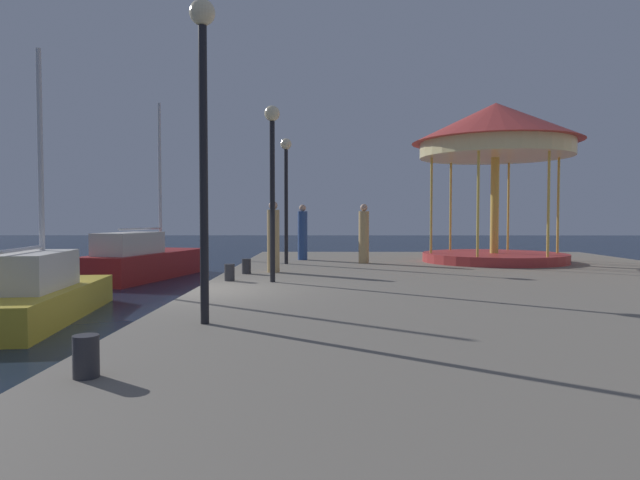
{
  "coord_description": "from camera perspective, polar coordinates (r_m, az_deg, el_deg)",
  "views": [
    {
      "loc": [
        2.77,
        -11.54,
        2.3
      ],
      "look_at": [
        2.61,
        3.43,
        1.69
      ],
      "focal_mm": 31.05,
      "sensor_mm": 36.0,
      "label": 1
    }
  ],
  "objects": [
    {
      "name": "carousel",
      "position": [
        19.73,
        17.63,
        9.4
      ],
      "size": [
        5.57,
        5.57,
        5.34
      ],
      "color": "#B23333",
      "rests_on": "quay_dock"
    },
    {
      "name": "lamp_post_far_end",
      "position": [
        17.95,
        -3.52,
        6.44
      ],
      "size": [
        0.36,
        0.36,
        4.05
      ],
      "color": "black",
      "rests_on": "quay_dock"
    },
    {
      "name": "lamp_post_near_edge",
      "position": [
        8.09,
        -11.96,
        13.45
      ],
      "size": [
        0.36,
        0.36,
        4.52
      ],
      "color": "black",
      "rests_on": "quay_dock"
    },
    {
      "name": "bollard_center",
      "position": [
        13.3,
        -9.31,
        -3.32
      ],
      "size": [
        0.24,
        0.24,
        0.4
      ],
      "primitive_type": "cylinder",
      "color": "#2D2D33",
      "rests_on": "quay_dock"
    },
    {
      "name": "sailboat_yellow",
      "position": [
        13.96,
        -27.61,
        -5.02
      ],
      "size": [
        2.71,
        5.9,
        6.22
      ],
      "color": "gold",
      "rests_on": "ground"
    },
    {
      "name": "sailboat_red",
      "position": [
        21.71,
        -17.67,
        -2.04
      ],
      "size": [
        3.15,
        6.57,
        6.79
      ],
      "color": "maroon",
      "rests_on": "ground"
    },
    {
      "name": "person_far_corner",
      "position": [
        18.24,
        4.54,
        0.49
      ],
      "size": [
        0.34,
        0.34,
        1.95
      ],
      "color": "tan",
      "rests_on": "quay_dock"
    },
    {
      "name": "quay_dock",
      "position": [
        12.41,
        20.2,
        -6.63
      ],
      "size": [
        13.81,
        25.27,
        0.8
      ],
      "primitive_type": "cube",
      "color": "gray",
      "rests_on": "ground"
    },
    {
      "name": "bollard_south",
      "position": [
        14.91,
        -7.59,
        -2.7
      ],
      "size": [
        0.24,
        0.24,
        0.4
      ],
      "primitive_type": "cylinder",
      "color": "#2D2D33",
      "rests_on": "quay_dock"
    },
    {
      "name": "person_near_carousel",
      "position": [
        19.64,
        -1.81,
        0.64
      ],
      "size": [
        0.34,
        0.34,
        1.96
      ],
      "color": "#2D4C8C",
      "rests_on": "quay_dock"
    },
    {
      "name": "bollard_north",
      "position": [
        5.73,
        -22.97,
        -10.98
      ],
      "size": [
        0.24,
        0.24,
        0.4
      ],
      "primitive_type": "cylinder",
      "color": "#2D2D33",
      "rests_on": "quay_dock"
    },
    {
      "name": "ground_plane",
      "position": [
        12.09,
        -12.81,
        -8.71
      ],
      "size": [
        120.0,
        120.0,
        0.0
      ],
      "primitive_type": "plane",
      "color": "#162338"
    },
    {
      "name": "lamp_post_mid_promenade",
      "position": [
        12.93,
        -4.94,
        8.12
      ],
      "size": [
        0.36,
        0.36,
        4.08
      ],
      "color": "black",
      "rests_on": "quay_dock"
    },
    {
      "name": "person_by_the_water",
      "position": [
        15.19,
        -4.84,
        0.13
      ],
      "size": [
        0.34,
        0.34,
        1.95
      ],
      "color": "tan",
      "rests_on": "quay_dock"
    }
  ]
}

